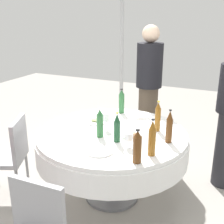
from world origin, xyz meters
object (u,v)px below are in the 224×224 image
(bottle_green_left, at_px, (122,102))
(plate_mid, at_px, (131,135))
(dining_table, at_px, (112,145))
(bottle_brown_far, at_px, (137,147))
(bottle_green_right, at_px, (100,124))
(bottle_amber_north, at_px, (158,117))
(plate_front, at_px, (100,151))
(bottle_dark_green_east, at_px, (117,128))
(wine_glass_east, at_px, (129,137))
(wine_glass_far, at_px, (106,118))
(plate_south, at_px, (96,121))
(bottle_amber_outer, at_px, (152,138))
(bottle_brown_west, at_px, (169,127))
(chair_north, at_px, (11,152))
(person_west, at_px, (149,88))

(bottle_green_left, xyz_separation_m, plate_mid, (-0.34, 0.58, -0.12))
(dining_table, height_order, bottle_brown_far, bottle_brown_far)
(bottle_green_right, height_order, bottle_amber_north, bottle_amber_north)
(dining_table, bearing_deg, plate_front, 100.95)
(bottle_green_right, distance_m, plate_mid, 0.32)
(bottle_dark_green_east, distance_m, wine_glass_east, 0.16)
(wine_glass_far, relative_size, plate_south, 0.69)
(bottle_amber_north, relative_size, plate_south, 1.30)
(bottle_amber_outer, bearing_deg, wine_glass_far, -30.90)
(bottle_dark_green_east, height_order, plate_mid, bottle_dark_green_east)
(dining_table, distance_m, bottle_dark_green_east, 0.36)
(bottle_green_right, bearing_deg, plate_front, 116.20)
(wine_glass_east, distance_m, plate_mid, 0.27)
(dining_table, bearing_deg, bottle_brown_far, 132.44)
(bottle_amber_north, bearing_deg, bottle_brown_west, 128.42)
(bottle_brown_far, bearing_deg, chair_north, -1.90)
(bottle_amber_north, bearing_deg, plate_front, 64.53)
(bottle_green_left, height_order, bottle_dark_green_east, bottle_green_left)
(bottle_amber_outer, bearing_deg, wine_glass_east, -13.93)
(bottle_amber_outer, bearing_deg, dining_table, -31.43)
(bottle_green_left, relative_size, bottle_amber_north, 0.94)
(bottle_green_left, xyz_separation_m, person_west, (-0.12, -0.65, 0.03))
(bottle_brown_west, xyz_separation_m, bottle_green_right, (0.62, 0.15, -0.01))
(bottle_dark_green_east, relative_size, wine_glass_east, 2.10)
(plate_mid, bearing_deg, bottle_brown_far, 116.17)
(bottle_green_left, relative_size, bottle_amber_outer, 0.91)
(bottle_brown_far, xyz_separation_m, wine_glass_east, (0.16, -0.22, -0.03))
(wine_glass_east, height_order, plate_front, wine_glass_east)
(bottle_brown_far, xyz_separation_m, chair_north, (1.36, -0.05, -0.35))
(dining_table, bearing_deg, plate_south, -32.70)
(bottle_dark_green_east, relative_size, plate_mid, 1.33)
(wine_glass_far, bearing_deg, bottle_brown_far, 134.93)
(bottle_brown_far, xyz_separation_m, plate_front, (0.35, -0.04, -0.12))
(bottle_dark_green_east, bearing_deg, plate_south, -41.48)
(person_west, xyz_separation_m, chair_north, (0.91, 1.65, -0.39))
(bottle_brown_west, bearing_deg, wine_glass_far, -3.39)
(person_west, height_order, chair_north, person_west)
(bottle_amber_outer, xyz_separation_m, person_west, (0.52, -1.53, 0.02))
(bottle_green_right, bearing_deg, chair_north, 17.70)
(person_west, bearing_deg, bottle_amber_north, -68.51)
(wine_glass_far, relative_size, wine_glass_east, 1.22)
(dining_table, height_order, bottle_dark_green_east, bottle_dark_green_east)
(plate_front, height_order, chair_north, chair_north)
(wine_glass_east, xyz_separation_m, plate_mid, (0.07, -0.24, -0.08))
(bottle_brown_far, relative_size, bottle_amber_north, 0.91)
(bottle_amber_outer, relative_size, plate_south, 1.33)
(bottle_brown_west, height_order, wine_glass_far, bottle_brown_west)
(dining_table, xyz_separation_m, bottle_green_right, (0.06, 0.15, 0.28))
(bottle_amber_north, xyz_separation_m, wine_glass_east, (0.12, 0.47, -0.05))
(dining_table, relative_size, bottle_green_left, 5.18)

